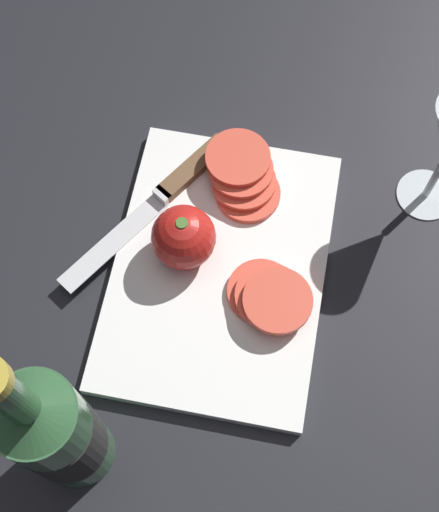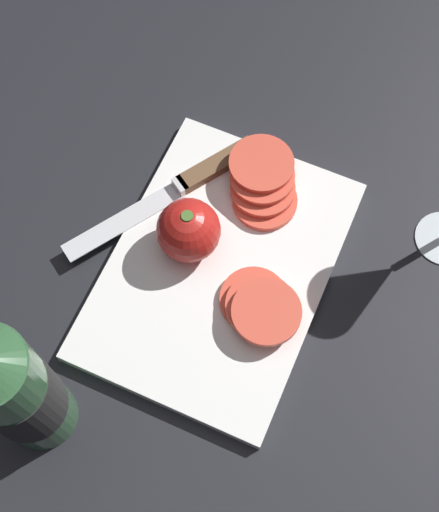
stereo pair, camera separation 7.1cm
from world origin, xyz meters
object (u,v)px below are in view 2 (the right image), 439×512
Objects in this scene: tomato_slice_stack_near at (262,182)px; tomato_slice_stack_far at (260,306)px; whole_tomato at (188,230)px; wine_bottle at (14,391)px; knife at (198,176)px.

tomato_slice_stack_near is 0.16m from tomato_slice_stack_far.
tomato_slice_stack_far is (-0.04, -0.11, -0.02)m from whole_tomato.
wine_bottle reaches higher than tomato_slice_stack_far.
wine_bottle is 0.28m from tomato_slice_stack_far.
whole_tomato is at bearing -14.66° from wine_bottle.
tomato_slice_stack_far reaches higher than knife.
wine_bottle reaches higher than tomato_slice_stack_near.
knife is 0.08m from tomato_slice_stack_near.
tomato_slice_stack_near is at bearing 136.40° from knife.
tomato_slice_stack_far is at bearing -158.49° from tomato_slice_stack_near.
knife is 2.40× the size of tomato_slice_stack_far.
knife is at bearing 46.75° from tomato_slice_stack_far.
tomato_slice_stack_near is at bearing -18.13° from wine_bottle.
wine_bottle is at bearing 161.87° from tomato_slice_stack_near.
tomato_slice_stack_near is 1.12× the size of tomato_slice_stack_far.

